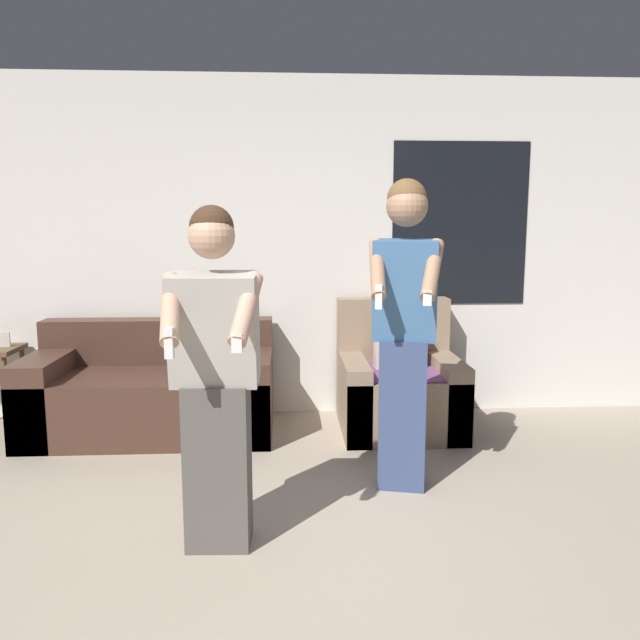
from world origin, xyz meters
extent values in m
plane|color=tan|center=(0.00, 0.00, 0.00)|extent=(14.00, 14.00, 0.00)
cube|color=silver|center=(0.00, 2.78, 1.35)|extent=(6.88, 0.06, 2.70)
cube|color=black|center=(1.32, 2.75, 1.55)|extent=(1.10, 0.01, 1.30)
cube|color=#472D23|center=(-1.09, 2.26, 0.23)|extent=(1.77, 0.88, 0.47)
cube|color=#472D23|center=(-1.09, 2.59, 0.64)|extent=(1.77, 0.22, 0.35)
cube|color=#472D23|center=(-1.83, 2.26, 0.30)|extent=(0.28, 0.88, 0.61)
cube|color=#472D23|center=(-0.34, 2.26, 0.30)|extent=(0.28, 0.88, 0.61)
cube|color=#937A60|center=(0.76, 2.25, 0.23)|extent=(0.88, 0.88, 0.46)
cube|color=#937A60|center=(0.76, 2.60, 0.71)|extent=(0.88, 0.20, 0.51)
cube|color=#937A60|center=(0.41, 2.25, 0.28)|extent=(0.18, 0.88, 0.56)
cube|color=#937A60|center=(1.11, 2.25, 0.28)|extent=(0.18, 0.88, 0.56)
cube|color=#704275|center=(0.76, 2.21, 0.46)|extent=(0.75, 0.71, 0.01)
cube|color=beige|center=(0.76, 2.32, 0.65)|extent=(0.36, 0.14, 0.36)
cylinder|color=brown|center=(-2.18, 2.37, 0.29)|extent=(0.04, 0.04, 0.58)
cylinder|color=brown|center=(-2.18, 2.68, 0.29)|extent=(0.04, 0.04, 0.58)
cube|color=#56514C|center=(-0.42, 0.60, 0.40)|extent=(0.31, 0.25, 0.81)
cube|color=#ADA89E|center=(-0.42, 0.58, 1.06)|extent=(0.41, 0.29, 0.54)
sphere|color=tan|center=(-0.42, 0.57, 1.49)|extent=(0.21, 0.21, 0.21)
sphere|color=#3D2819|center=(-0.42, 0.58, 1.53)|extent=(0.20, 0.20, 0.20)
cylinder|color=tan|center=(-0.59, 0.44, 1.18)|extent=(0.12, 0.36, 0.31)
cube|color=white|center=(-0.58, 0.29, 1.06)|extent=(0.04, 0.04, 0.13)
cylinder|color=tan|center=(-0.26, 0.43, 1.18)|extent=(0.15, 0.36, 0.31)
cube|color=white|center=(-0.30, 0.28, 1.06)|extent=(0.05, 0.04, 0.08)
cube|color=#384770|center=(0.59, 1.24, 0.44)|extent=(0.32, 0.30, 0.89)
cube|color=#3D6693|center=(0.59, 1.23, 1.17)|extent=(0.41, 0.33, 0.58)
sphere|color=#A37A5B|center=(0.59, 1.22, 1.65)|extent=(0.23, 0.23, 0.23)
sphere|color=brown|center=(0.59, 1.23, 1.69)|extent=(0.22, 0.22, 0.22)
cylinder|color=#A37A5B|center=(0.41, 1.12, 1.30)|extent=(0.11, 0.36, 0.33)
cube|color=white|center=(0.40, 0.97, 1.16)|extent=(0.04, 0.04, 0.13)
cylinder|color=#A37A5B|center=(0.70, 1.05, 1.30)|extent=(0.21, 0.36, 0.33)
cube|color=white|center=(0.65, 0.91, 1.16)|extent=(0.05, 0.05, 0.08)
camera|label=1|loc=(-0.10, -2.28, 1.54)|focal=35.00mm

